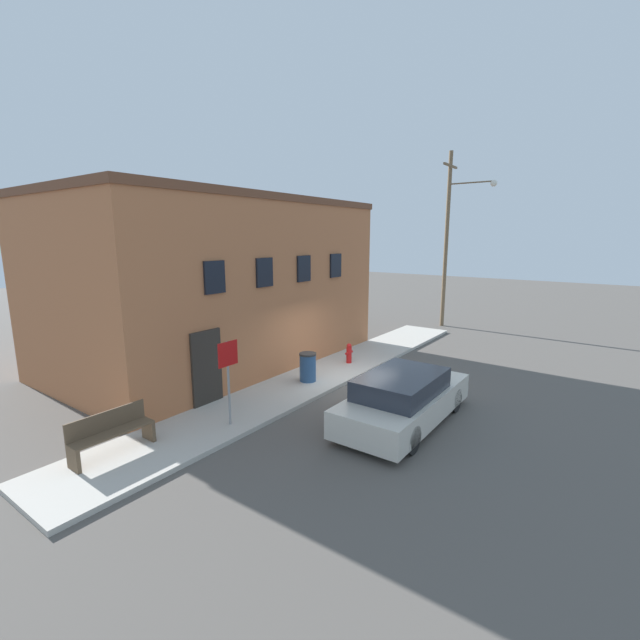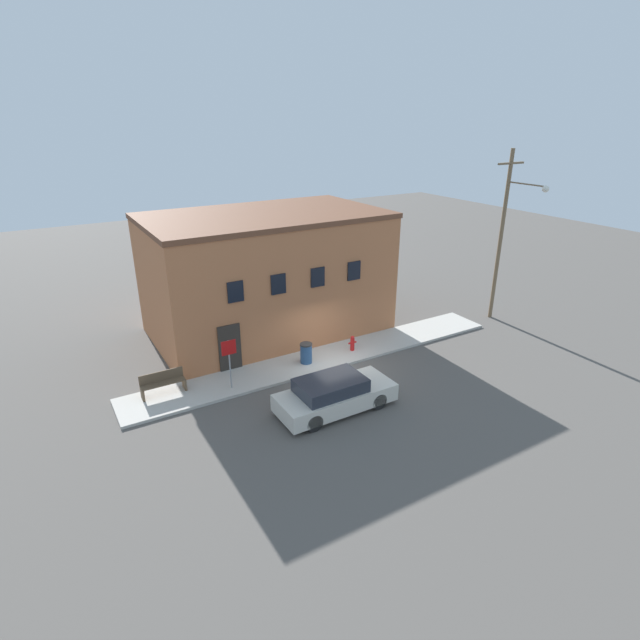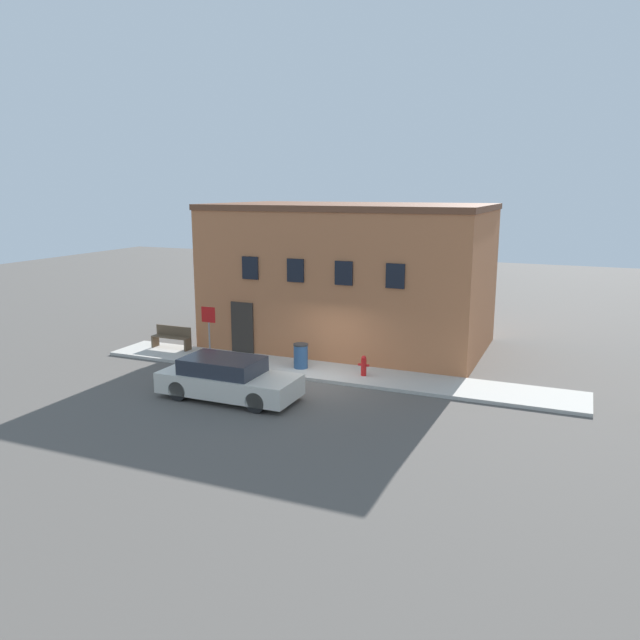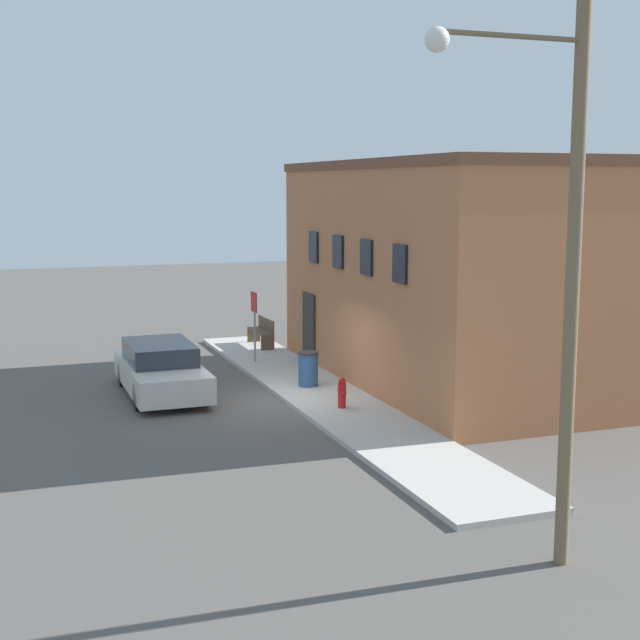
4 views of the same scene
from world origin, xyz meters
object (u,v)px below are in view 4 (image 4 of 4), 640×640
Objects in this scene: trash_bin at (308,369)px; fire_hydrant at (342,393)px; parked_car at (161,370)px; stop_sign at (254,314)px; utility_pole at (563,224)px; bench at (262,332)px.

fire_hydrant is at bearing -0.23° from trash_bin.
parked_car is (-0.88, -3.76, 0.07)m from trash_bin.
trash_bin is at bearing 6.46° from stop_sign.
trash_bin is 12.40m from utility_pole.
trash_bin is at bearing 179.77° from fire_hydrant.
trash_bin is (6.21, -0.55, -0.00)m from bench.
bench is (-8.70, 0.56, 0.10)m from fire_hydrant.
stop_sign is (-6.21, -0.41, 1.10)m from fire_hydrant.
stop_sign is 3.88m from trash_bin.
parked_car is at bearing -38.92° from bench.
bench is 18.37m from utility_pole.
parked_car is at bearing -164.86° from utility_pole.
utility_pole is at bearing -2.30° from fire_hydrant.
utility_pole is 1.95× the size of parked_car.
bench is (-2.49, 0.97, -0.99)m from stop_sign.
trash_bin is 3.86m from parked_car.
fire_hydrant is 0.80× the size of trash_bin.
fire_hydrant is 8.72m from bench.
stop_sign is at bearing -21.28° from bench.
fire_hydrant is 0.43× the size of bench.
fire_hydrant is 0.08× the size of utility_pole.
trash_bin is (3.72, 0.42, -1.00)m from stop_sign.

